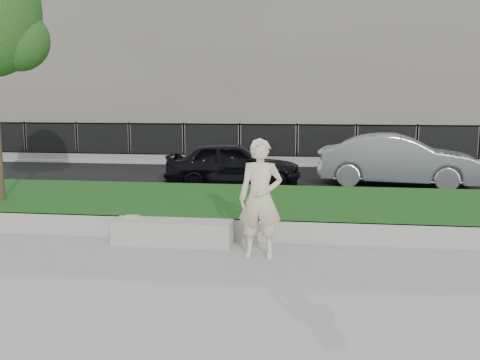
# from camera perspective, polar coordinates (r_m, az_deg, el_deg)

# --- Properties ---
(ground) EXTENTS (90.00, 90.00, 0.00)m
(ground) POSITION_cam_1_polar(r_m,az_deg,el_deg) (8.99, -6.59, -8.04)
(ground) COLOR gray
(ground) RESTS_ON ground
(grass_bank) EXTENTS (34.00, 4.00, 0.40)m
(grass_bank) POSITION_cam_1_polar(r_m,az_deg,el_deg) (11.79, -3.03, -2.93)
(grass_bank) COLOR #0D3510
(grass_bank) RESTS_ON ground
(grass_kerb) EXTENTS (34.00, 0.08, 0.40)m
(grass_kerb) POSITION_cam_1_polar(r_m,az_deg,el_deg) (9.92, -5.14, -5.22)
(grass_kerb) COLOR #9C9A92
(grass_kerb) RESTS_ON ground
(street) EXTENTS (34.00, 7.00, 0.04)m
(street) POSITION_cam_1_polar(r_m,az_deg,el_deg) (17.17, 0.37, 0.19)
(street) COLOR black
(street) RESTS_ON ground
(far_pavement) EXTENTS (34.00, 3.00, 0.12)m
(far_pavement) POSITION_cam_1_polar(r_m,az_deg,el_deg) (21.59, 1.89, 2.08)
(far_pavement) COLOR gray
(far_pavement) RESTS_ON ground
(iron_fence) EXTENTS (32.00, 0.30, 1.50)m
(iron_fence) POSITION_cam_1_polar(r_m,az_deg,el_deg) (20.55, 1.61, 3.09)
(iron_fence) COLOR slate
(iron_fence) RESTS_ON far_pavement
(building_facade) EXTENTS (34.00, 10.00, 10.00)m
(building_facade) POSITION_cam_1_polar(r_m,az_deg,el_deg) (28.52, 3.40, 13.65)
(building_facade) COLOR slate
(building_facade) RESTS_ON ground
(stone_bench) EXTENTS (2.13, 0.53, 0.44)m
(stone_bench) POSITION_cam_1_polar(r_m,az_deg,el_deg) (9.63, -7.20, -5.57)
(stone_bench) COLOR #9C9A92
(stone_bench) RESTS_ON ground
(man) EXTENTS (0.73, 0.50, 1.95)m
(man) POSITION_cam_1_polar(r_m,az_deg,el_deg) (8.67, 2.19, -1.99)
(man) COLOR beige
(man) RESTS_ON ground
(book) EXTENTS (0.25, 0.18, 0.03)m
(book) POSITION_cam_1_polar(r_m,az_deg,el_deg) (9.94, -11.47, -3.84)
(book) COLOR beige
(book) RESTS_ON stone_bench
(car_dark) EXTENTS (3.95, 1.81, 1.31)m
(car_dark) POSITION_cam_1_polar(r_m,az_deg,el_deg) (15.32, -0.73, 1.69)
(car_dark) COLOR black
(car_dark) RESTS_ON street
(car_silver) EXTENTS (4.70, 2.17, 1.49)m
(car_silver) POSITION_cam_1_polar(r_m,az_deg,el_deg) (16.20, 16.51, 2.04)
(car_silver) COLOR gray
(car_silver) RESTS_ON street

